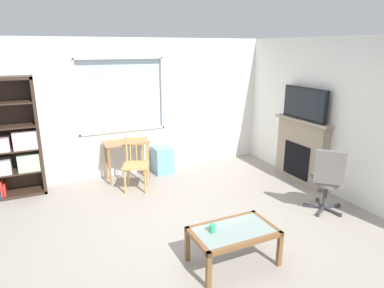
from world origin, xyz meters
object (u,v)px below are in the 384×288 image
fireplace (301,151)px  sippy_cup (212,228)px  bookshelf (11,145)px  wooden_chair (136,164)px  office_chair (328,177)px  desk_under_window (126,149)px  tv (305,104)px  coffee_table (233,235)px  plastic_drawer_unit (163,160)px

fireplace → sippy_cup: (-2.65, -1.54, -0.11)m
bookshelf → wooden_chair: bearing=-18.5°
bookshelf → office_chair: size_ratio=1.96×
desk_under_window → tv: (2.84, -1.40, 0.84)m
fireplace → office_chair: size_ratio=1.22×
desk_under_window → coffee_table: bearing=-81.6°
wooden_chair → plastic_drawer_unit: size_ratio=1.74×
bookshelf → fireplace: 4.95m
bookshelf → plastic_drawer_unit: size_ratio=3.78×
bookshelf → wooden_chair: bookshelf is taller
wooden_chair → tv: (2.81, -0.89, 0.98)m
fireplace → tv: tv is taller
plastic_drawer_unit → coffee_table: plastic_drawer_unit is taller
bookshelf → plastic_drawer_unit: (2.56, -0.06, -0.60)m
bookshelf → plastic_drawer_unit: 2.63m
plastic_drawer_unit → sippy_cup: 3.04m
wooden_chair → plastic_drawer_unit: (0.69, 0.57, -0.21)m
plastic_drawer_unit → fireplace: 2.61m
desk_under_window → office_chair: 3.45m
plastic_drawer_unit → bookshelf: bearing=178.6°
fireplace → sippy_cup: fireplace is taller
fireplace → sippy_cup: bearing=-149.9°
desk_under_window → tv: bearing=-26.3°
wooden_chair → office_chair: (2.31, -2.01, 0.09)m
plastic_drawer_unit → desk_under_window: bearing=-176.0°
office_chair → plastic_drawer_unit: bearing=122.3°
desk_under_window → wooden_chair: size_ratio=0.90×
bookshelf → tv: bearing=-17.9°
coffee_table → sippy_cup: sippy_cup is taller
bookshelf → desk_under_window: 1.87m
tv → fireplace: bearing=-0.0°
office_chair → bookshelf: bearing=147.8°
tv → coffee_table: 3.07m
desk_under_window → plastic_drawer_unit: 0.79m
plastic_drawer_unit → fireplace: (2.14, -1.45, 0.32)m
wooden_chair → sippy_cup: (0.18, -2.42, 0.01)m
fireplace → coffee_table: size_ratio=1.29×
bookshelf → sippy_cup: size_ratio=21.74×
wooden_chair → bookshelf: bearing=161.5°
plastic_drawer_unit → sippy_cup: size_ratio=5.75×
fireplace → tv: 0.86m
desk_under_window → sippy_cup: bearing=-86.0°
sippy_cup → desk_under_window: bearing=94.0°
plastic_drawer_unit → coffee_table: size_ratio=0.54×
fireplace → coffee_table: fireplace is taller
bookshelf → coffee_table: (2.29, -3.12, -0.50)m
office_chair → coffee_table: office_chair is taller
coffee_table → sippy_cup: 0.27m
wooden_chair → office_chair: 3.07m
office_chair → coffee_table: 1.97m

